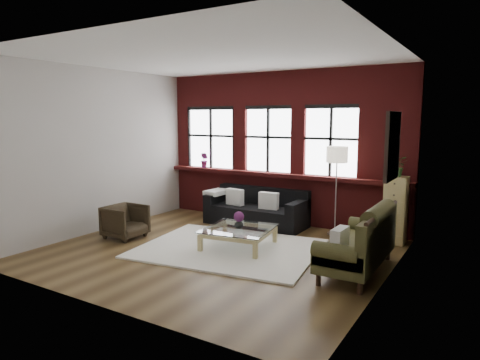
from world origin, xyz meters
The scene contains 26 objects.
floor centered at (0.00, 0.00, 0.00)m, with size 5.50×5.50×0.00m, color #48341A.
ceiling centered at (0.00, 0.00, 3.20)m, with size 5.50×5.50×0.00m, color white.
wall_back centered at (0.00, 2.50, 1.60)m, with size 5.50×5.50×0.00m, color #B6B1A9.
wall_front centered at (0.00, -2.50, 1.60)m, with size 5.50×5.50×0.00m, color #B6B1A9.
wall_left centered at (-2.75, 0.00, 1.60)m, with size 5.00×5.00×0.00m, color #B6B1A9.
wall_right centered at (2.75, 0.00, 1.60)m, with size 5.00×5.00×0.00m, color #B6B1A9.
brick_backwall centered at (0.00, 2.44, 1.60)m, with size 5.50×0.12×3.20m, color maroon, non-canonical shape.
sill_ledge centered at (0.00, 2.35, 1.04)m, with size 5.50×0.30×0.08m, color maroon.
window_left centered at (-1.80, 2.45, 1.75)m, with size 1.38×0.10×1.50m, color black, non-canonical shape.
window_mid centered at (-0.30, 2.45, 1.75)m, with size 1.38×0.10×1.50m, color black, non-canonical shape.
window_right centered at (1.10, 2.45, 1.75)m, with size 1.38×0.10×1.50m, color black, non-canonical shape.
wall_poster centered at (2.72, 0.30, 1.85)m, with size 0.05×0.74×0.94m, color black, non-canonical shape.
shag_rug centered at (0.13, 0.19, 0.02)m, with size 2.95×2.32×0.03m, color white.
dark_sofa centered at (-0.30, 1.90, 0.38)m, with size 2.12×0.86×0.77m, color black, non-canonical shape.
pillow_a centered at (-0.75, 1.80, 0.57)m, with size 0.40×0.14×0.34m, color silver.
pillow_b centered at (0.05, 1.80, 0.57)m, with size 0.40×0.14×0.34m, color silver.
vintage_settee centered at (2.30, 0.26, 0.49)m, with size 0.82×1.84×0.98m, color #3A391B, non-canonical shape.
pillow_settee centered at (2.22, -0.31, 0.60)m, with size 0.14×0.38×0.34m, color silver.
armchair centered at (-1.93, -0.21, 0.31)m, with size 0.66×0.68×0.62m, color black.
coffee_table centered at (0.24, 0.34, 0.18)m, with size 1.11×1.11×0.37m, color tan, non-canonical shape.
vase centered at (0.24, 0.34, 0.44)m, with size 0.16×0.16×0.16m, color #B2B2B2.
flowers centered at (0.24, 0.34, 0.56)m, with size 0.18×0.18×0.18m, color #6D2563.
drawer_chest centered at (2.47, 2.05, 0.60)m, with size 0.37×0.37×1.21m, color tan.
potted_plant_top centered at (2.47, 2.05, 1.39)m, with size 0.33×0.29×0.37m, color #2D5923.
floor_lamp centered at (1.36, 2.06, 0.93)m, with size 0.40×0.40×1.85m, color #A5A5A8, non-canonical shape.
sill_plant centered at (-1.92, 2.32, 1.26)m, with size 0.20×0.16×0.36m, color #6D2563.
Camera 1 is at (3.96, -5.77, 2.23)m, focal length 32.00 mm.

